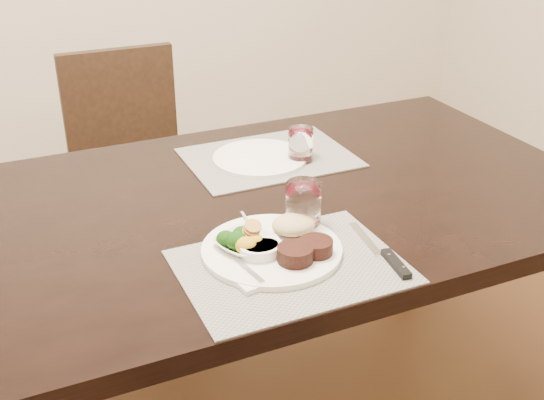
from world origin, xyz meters
name	(u,v)px	position (x,y,z in m)	size (l,w,h in m)	color
dining_table	(215,236)	(0.00, 0.00, 0.67)	(2.00, 1.00, 0.75)	black
chair_far	(131,161)	(0.00, 0.93, 0.50)	(0.42, 0.42, 0.90)	black
placemat_near	(291,267)	(0.05, -0.33, 0.75)	(0.46, 0.34, 0.00)	slate
placemat_far	(269,158)	(0.25, 0.22, 0.75)	(0.46, 0.34, 0.00)	slate
dinner_plate	(278,245)	(0.05, -0.26, 0.77)	(0.30, 0.30, 0.05)	silver
napkin_fork	(245,269)	(-0.04, -0.31, 0.76)	(0.11, 0.17, 0.02)	white
steak_knife	(388,257)	(0.25, -0.39, 0.76)	(0.04, 0.25, 0.01)	white
cracker_bowl	(246,244)	(-0.01, -0.23, 0.77)	(0.16, 0.16, 0.06)	silver
sauce_ramekin	(261,251)	(0.01, -0.28, 0.77)	(0.09, 0.14, 0.07)	silver
wine_glass_near	(303,208)	(0.15, -0.19, 0.80)	(0.08, 0.08, 0.11)	white
far_plate	(260,158)	(0.21, 0.21, 0.76)	(0.26, 0.26, 0.01)	silver
wine_glass_far	(301,146)	(0.32, 0.16, 0.80)	(0.07, 0.07, 0.10)	white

